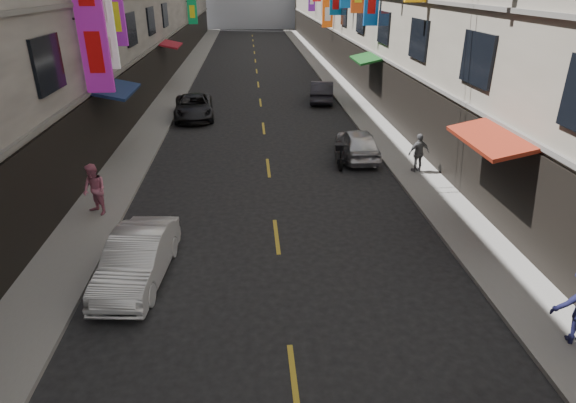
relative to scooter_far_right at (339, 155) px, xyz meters
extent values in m
cube|color=slate|center=(-9.03, 17.90, -0.38)|extent=(2.00, 90.00, 0.12)
cube|color=slate|center=(2.97, 17.90, -0.38)|extent=(2.00, 90.00, 0.12)
cube|color=black|center=(-9.98, 17.90, 1.06)|extent=(0.12, 85.50, 3.00)
cube|color=#66635E|center=(-9.97, 17.90, 2.76)|extent=(0.16, 90.00, 0.14)
cube|color=black|center=(3.92, 17.90, 1.06)|extent=(0.12, 85.50, 3.00)
cube|color=#66635E|center=(3.91, 17.90, 2.76)|extent=(0.16, 90.00, 0.14)
cube|color=#A11D9D|center=(-9.41, 0.08, 5.48)|extent=(1.02, 0.18, 5.35)
cylinder|color=black|center=(-9.46, 0.08, 5.48)|extent=(1.12, 0.08, 0.08)
cube|color=white|center=(-9.49, 1.97, 4.93)|extent=(0.87, 0.18, 3.08)
cylinder|color=black|center=(-9.54, 1.97, 4.93)|extent=(0.97, 0.08, 0.08)
cube|color=#FA590D|center=(3.41, 25.95, 4.95)|extent=(0.94, 0.18, 3.99)
cylinder|color=black|center=(3.46, 25.95, 4.95)|extent=(1.04, 0.08, 0.08)
cube|color=#0B8044|center=(-9.43, 35.79, 4.78)|extent=(0.99, 0.18, 4.46)
cylinder|color=black|center=(-9.48, 35.79, 4.78)|extent=(1.09, 0.08, 0.08)
cube|color=maroon|center=(3.27, -6.10, 2.56)|extent=(1.39, 3.20, 0.41)
cube|color=navy|center=(-9.33, 1.90, 2.56)|extent=(1.39, 3.20, 0.41)
cube|color=#124317|center=(3.27, 9.90, 2.56)|extent=(1.39, 3.20, 0.41)
cube|color=maroon|center=(-9.33, 17.90, 2.56)|extent=(1.39, 3.20, 0.41)
cube|color=gold|center=(-3.03, -12.10, -0.44)|extent=(0.12, 2.20, 0.01)
cube|color=gold|center=(-3.03, -6.10, -0.44)|extent=(0.12, 2.20, 0.01)
cube|color=gold|center=(-3.03, -0.10, -0.44)|extent=(0.12, 2.20, 0.01)
cube|color=gold|center=(-3.03, 5.90, -0.44)|extent=(0.12, 2.20, 0.01)
cube|color=gold|center=(-3.03, 11.90, -0.44)|extent=(0.12, 2.20, 0.01)
cube|color=gold|center=(-3.03, 17.90, -0.44)|extent=(0.12, 2.20, 0.01)
cube|color=gold|center=(-3.03, 23.90, -0.44)|extent=(0.12, 2.20, 0.01)
cube|color=gold|center=(-3.03, 29.90, -0.44)|extent=(0.12, 2.20, 0.01)
cube|color=gold|center=(-3.03, 35.90, -0.44)|extent=(0.12, 2.20, 0.01)
cube|color=gold|center=(-3.03, 41.90, -0.44)|extent=(0.12, 2.20, 0.01)
cube|color=gold|center=(-3.03, 47.90, -0.44)|extent=(0.12, 2.20, 0.01)
cube|color=gold|center=(-3.03, 53.90, -0.44)|extent=(0.12, 2.20, 0.01)
cylinder|color=black|center=(-0.06, -0.68, -0.19)|extent=(0.16, 0.51, 0.50)
cylinder|color=black|center=(0.05, 0.62, -0.19)|extent=(0.16, 0.51, 0.50)
cube|color=black|center=(0.00, -0.03, -0.04)|extent=(0.41, 1.32, 0.18)
cube|color=black|center=(0.02, 0.22, 0.31)|extent=(0.37, 0.58, 0.22)
cylinder|color=black|center=(-0.05, -0.58, 0.26)|extent=(0.11, 0.36, 0.88)
cylinder|color=black|center=(-0.05, -0.58, 0.61)|extent=(0.50, 0.10, 0.06)
imported|color=silver|center=(-6.75, -8.16, 0.20)|extent=(1.72, 4.00, 1.28)
imported|color=black|center=(-6.91, 8.37, 0.20)|extent=(2.54, 4.79, 1.28)
imported|color=silver|center=(0.97, 0.90, 0.21)|extent=(1.61, 3.86, 1.31)
imported|color=#27252D|center=(0.97, 11.88, 0.22)|extent=(2.00, 4.20, 1.33)
imported|color=#CE6D8A|center=(-8.86, -4.28, 0.54)|extent=(1.01, 0.98, 1.72)
imported|color=#57575A|center=(2.97, -1.28, 0.46)|extent=(1.02, 0.74, 1.57)
camera|label=1|loc=(-3.71, -19.12, 6.73)|focal=30.00mm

